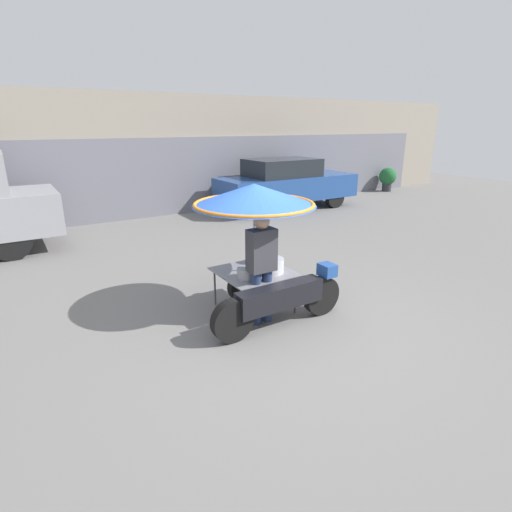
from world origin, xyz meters
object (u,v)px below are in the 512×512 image
(potted_plant, at_px, (388,178))
(parked_car, at_px, (286,183))
(vendor_person, at_px, (262,264))
(vendor_motorcycle_cart, at_px, (258,218))

(potted_plant, bearing_deg, parked_car, -172.90)
(vendor_person, height_order, potted_plant, vendor_person)
(vendor_person, xyz_separation_m, potted_plant, (10.69, 6.94, -0.31))
(vendor_motorcycle_cart, distance_m, parked_car, 7.65)
(vendor_motorcycle_cart, bearing_deg, vendor_person, -114.90)
(parked_car, height_order, potted_plant, parked_car)
(vendor_motorcycle_cart, height_order, vendor_person, vendor_motorcycle_cart)
(vendor_motorcycle_cart, distance_m, potted_plant, 12.48)
(vendor_motorcycle_cart, bearing_deg, parked_car, 50.70)
(vendor_person, bearing_deg, parked_car, 51.34)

